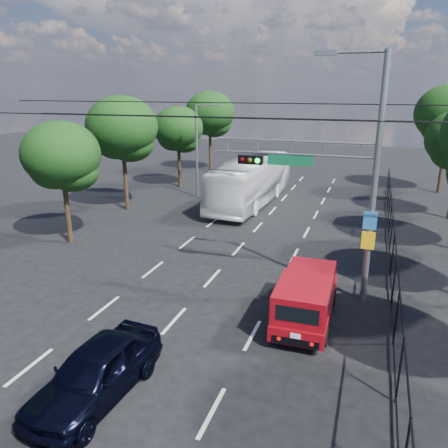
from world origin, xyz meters
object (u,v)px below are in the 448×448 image
at_px(signal_mast, 342,170).
at_px(white_bus, 252,181).
at_px(red_pickup, 306,297).
at_px(navy_hatchback, 96,372).
at_px(white_van, 228,198).

xyz_separation_m(signal_mast, white_bus, (-7.28, 13.62, -3.55)).
relative_size(signal_mast, white_bus, 0.78).
xyz_separation_m(red_pickup, navy_hatchback, (-4.79, -6.02, -0.21)).
relative_size(signal_mast, navy_hatchback, 2.07).
bearing_deg(white_bus, navy_hatchback, -82.88).
bearing_deg(white_bus, white_van, -120.31).
bearing_deg(signal_mast, red_pickup, -106.57).
distance_m(red_pickup, navy_hatchback, 7.69).
bearing_deg(white_van, navy_hatchback, -77.96).
distance_m(navy_hatchback, white_bus, 22.15).
xyz_separation_m(white_bus, white_van, (-1.22, -1.89, -0.99)).
relative_size(white_bus, white_van, 2.85).
bearing_deg(white_van, white_bus, 60.75).
xyz_separation_m(signal_mast, navy_hatchback, (-5.51, -8.43, -4.46)).
distance_m(red_pickup, white_van, 16.15).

